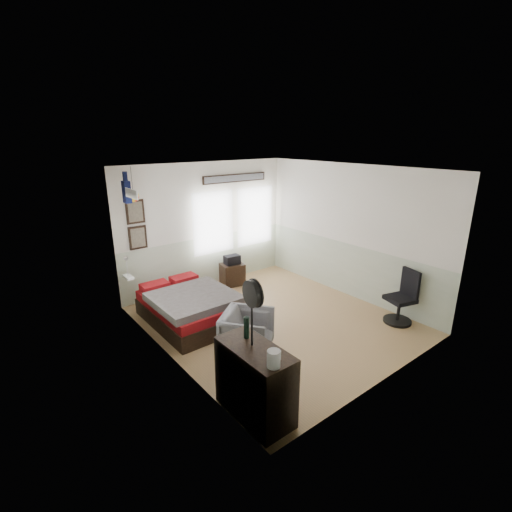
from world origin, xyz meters
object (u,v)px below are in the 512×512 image
at_px(nightstand, 232,274).
at_px(task_chair, 402,301).
at_px(armchair, 247,332).
at_px(bed, 189,307).
at_px(dresser, 255,381).

xyz_separation_m(nightstand, task_chair, (1.36, -3.33, 0.16)).
bearing_deg(armchair, bed, 60.96).
distance_m(armchair, task_chair, 2.91).
distance_m(armchair, nightstand, 2.78).
distance_m(bed, armchair, 1.46).
relative_size(dresser, nightstand, 2.05).
relative_size(nightstand, task_chair, 0.50).
distance_m(dresser, armchair, 1.35).
relative_size(bed, armchair, 2.49).
bearing_deg(task_chair, nightstand, 128.24).
distance_m(bed, nightstand, 1.88).
height_order(armchair, task_chair, task_chair).
distance_m(nightstand, task_chair, 3.60).
bearing_deg(dresser, armchair, 56.82).
distance_m(dresser, task_chair, 3.50).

